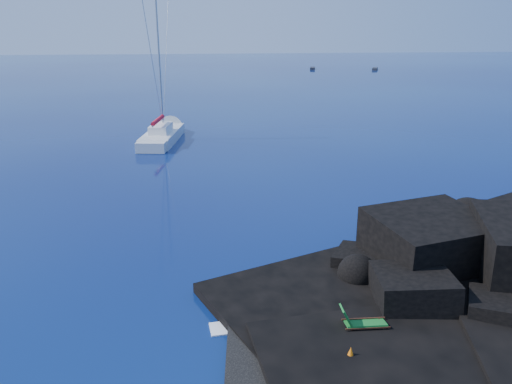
% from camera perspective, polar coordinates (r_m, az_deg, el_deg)
% --- Properties ---
extents(ground, '(400.00, 400.00, 0.00)m').
position_cam_1_polar(ground, '(17.91, -4.11, -20.24)').
color(ground, '#04053E').
rests_on(ground, ground).
extents(beach, '(9.08, 6.86, 0.70)m').
position_cam_1_polar(beach, '(18.97, 10.22, -18.02)').
color(beach, black).
rests_on(beach, ground).
extents(surf_foam, '(10.00, 8.00, 0.06)m').
position_cam_1_polar(surf_foam, '(22.71, 8.14, -11.25)').
color(surf_foam, white).
rests_on(surf_foam, ground).
extents(sailboat, '(5.08, 14.23, 14.62)m').
position_cam_1_polar(sailboat, '(51.98, -10.60, 5.77)').
color(sailboat, silver).
rests_on(sailboat, ground).
extents(deck_chair, '(1.75, 0.82, 1.18)m').
position_cam_1_polar(deck_chair, '(19.41, 12.47, -13.89)').
color(deck_chair, '#176924').
rests_on(deck_chair, beach).
extents(towel, '(2.09, 1.20, 0.05)m').
position_cam_1_polar(towel, '(19.08, 7.66, -16.24)').
color(towel, white).
rests_on(towel, beach).
extents(sunbather, '(1.73, 0.64, 0.22)m').
position_cam_1_polar(sunbather, '(19.00, 7.68, -15.90)').
color(sunbather, tan).
rests_on(sunbather, towel).
extents(marker_cone, '(0.45, 0.45, 0.58)m').
position_cam_1_polar(marker_cone, '(18.01, 10.74, -17.78)').
color(marker_cone, orange).
rests_on(marker_cone, beach).
extents(distant_boat_a, '(2.23, 4.27, 0.54)m').
position_cam_1_polar(distant_boat_a, '(138.02, 6.48, 13.76)').
color(distant_boat_a, '#232227').
rests_on(distant_boat_a, ground).
extents(distant_boat_b, '(2.76, 4.17, 0.53)m').
position_cam_1_polar(distant_boat_b, '(139.06, 13.43, 13.43)').
color(distant_boat_b, '#222326').
rests_on(distant_boat_b, ground).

